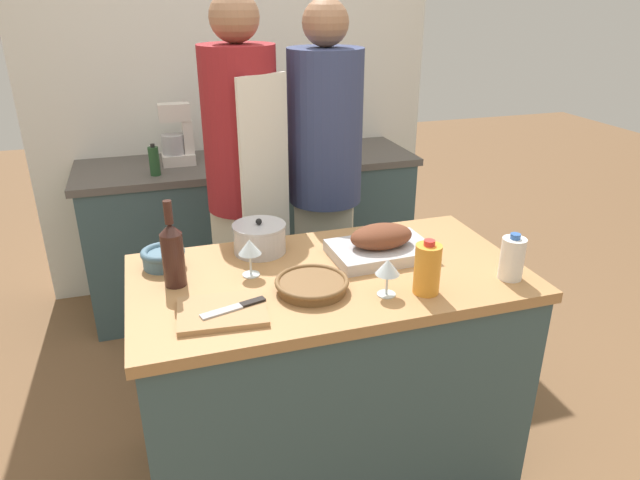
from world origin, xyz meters
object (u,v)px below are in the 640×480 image
Objects in this scene: wine_bottle_green at (173,253)px; condiment_bottle_tall at (322,140)px; person_cook_aproned at (244,179)px; person_cook_guest at (325,174)px; roasting_pan at (381,244)px; wine_glass_right at (250,248)px; juice_jug at (427,269)px; stock_pot at (260,238)px; wine_glass_left at (388,268)px; condiment_bottle_short at (154,161)px; cutting_board at (222,312)px; mixing_bowl at (163,257)px; milk_jug at (512,258)px; wicker_basket at (312,284)px; stand_mixer at (177,139)px; knife_chef at (236,307)px.

condiment_bottle_tall is (1.01, 1.52, -0.04)m from wine_bottle_green.
person_cook_guest is (0.40, 0.03, -0.02)m from person_cook_aproned.
roasting_pan is 0.50m from wine_glass_right.
juice_jug is 0.62× the size of wine_bottle_green.
roasting_pan is at bearing -88.60° from person_cook_aproned.
juice_jug reaches higher than stock_pot.
condiment_bottle_short is (-0.67, 1.56, -0.00)m from wine_glass_left.
cutting_board is 0.29m from wine_glass_right.
person_cook_aproned is (-0.42, 1.00, 0.05)m from juice_jug.
juice_jug is (0.82, -0.46, 0.05)m from mixing_bowl.
mixing_bowl is 0.95× the size of milk_jug.
condiment_bottle_tall is at bearing 71.31° from wicker_basket.
wine_glass_left is (0.66, -0.28, -0.02)m from wine_bottle_green.
wine_glass_right is at bearing -116.09° from condiment_bottle_tall.
mixing_bowl is 1.12m from condiment_bottle_short.
stock_pot is 0.20m from wine_glass_right.
stock_pot is 0.11× the size of person_cook_guest.
condiment_bottle_short is (-0.14, -0.18, -0.06)m from stand_mixer.
knife_chef is at bearing -111.24° from stock_pot.
wine_bottle_green reaches higher than wine_glass_right.
stand_mixer reaches higher than milk_jug.
condiment_bottle_tall is (0.84, 1.77, 0.06)m from knife_chef.
wicker_basket is 0.97m from person_cook_guest.
person_cook_aproned is 1.02× the size of person_cook_guest.
milk_jug is (1.00, -0.06, 0.07)m from cutting_board.
wine_glass_left is at bearing -54.54° from stock_pot.
wine_glass_left is at bearing -66.87° from condiment_bottle_short.
stock_pot is 0.53m from person_cook_aproned.
cutting_board is at bearing -63.46° from wine_bottle_green.
juice_jug is 0.63m from knife_chef.
person_cook_guest reaches higher than juice_jug.
person_cook_aproned reaches higher than condiment_bottle_tall.
stand_mixer reaches higher than juice_jug.
wine_glass_right is at bearing 134.47° from wicker_basket.
person_cook_aproned reaches higher than wine_glass_right.
knife_chef is at bearing 176.17° from wine_glass_left.
wine_bottle_green is at bearing 116.54° from cutting_board.
knife_chef is 1.26× the size of condiment_bottle_short.
wine_glass_left is 1.69m from condiment_bottle_short.
wine_bottle_green is (-0.43, 0.18, 0.10)m from wicker_basket.
stand_mixer is at bearing 153.64° from person_cook_guest.
juice_jug is at bearing -69.55° from stand_mixer.
milk_jug reaches higher than roasting_pan.
cutting_board is 1.83× the size of mixing_bowl.
wine_glass_left is (-0.10, -0.28, 0.05)m from roasting_pan.
wicker_basket is at bearing -36.32° from mixing_bowl.
stand_mixer is at bearing 110.45° from juice_jug.
mixing_bowl is 0.94m from juice_jug.
stand_mixer is at bearing 84.82° from wine_bottle_green.
milk_jug is 0.98× the size of condiment_bottle_short.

